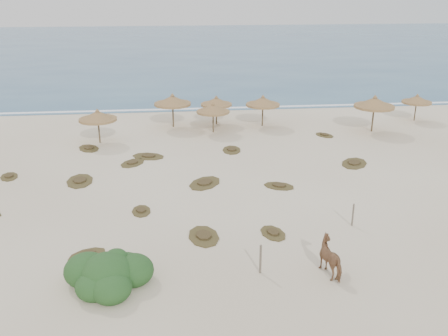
# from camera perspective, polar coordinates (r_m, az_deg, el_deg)

# --- Properties ---
(ground) EXTENTS (160.00, 160.00, 0.00)m
(ground) POSITION_cam_1_polar(r_m,az_deg,el_deg) (25.98, -4.14, -7.14)
(ground) COLOR beige
(ground) RESTS_ON ground
(ocean) EXTENTS (200.00, 100.00, 0.01)m
(ocean) POSITION_cam_1_polar(r_m,az_deg,el_deg) (98.74, -5.76, 13.51)
(ocean) COLOR navy
(ocean) RESTS_ON ground
(foam_line) EXTENTS (70.00, 0.60, 0.01)m
(foam_line) POSITION_cam_1_polar(r_m,az_deg,el_deg) (50.47, -5.22, 6.70)
(foam_line) COLOR white
(foam_line) RESTS_ON ground
(palapa_1) EXTENTS (3.84, 3.84, 2.79)m
(palapa_1) POSITION_cam_1_polar(r_m,az_deg,el_deg) (40.30, -14.24, 5.75)
(palapa_1) COLOR #4F3F28
(palapa_1) RESTS_ON ground
(palapa_2) EXTENTS (3.42, 3.42, 3.01)m
(palapa_2) POSITION_cam_1_polar(r_m,az_deg,el_deg) (43.73, -5.91, 7.65)
(palapa_2) COLOR #4F3F28
(palapa_2) RESTS_ON ground
(palapa_3) EXTENTS (3.01, 3.01, 2.61)m
(palapa_3) POSITION_cam_1_polar(r_m,az_deg,el_deg) (44.49, -0.88, 7.57)
(palapa_3) COLOR #4F3F28
(palapa_3) RESTS_ON ground
(palapa_4) EXTENTS (3.46, 3.46, 2.61)m
(palapa_4) POSITION_cam_1_polar(r_m,az_deg,el_deg) (41.99, -1.26, 6.77)
(palapa_4) COLOR #4F3F28
(palapa_4) RESTS_ON ground
(palapa_5) EXTENTS (3.71, 3.71, 2.80)m
(palapa_5) POSITION_cam_1_polar(r_m,az_deg,el_deg) (43.99, 4.47, 7.55)
(palapa_5) COLOR #4F3F28
(palapa_5) RESTS_ON ground
(palapa_6) EXTENTS (4.46, 4.46, 3.17)m
(palapa_6) POSITION_cam_1_polar(r_m,az_deg,el_deg) (43.99, 16.82, 7.12)
(palapa_6) COLOR #4F3F28
(palapa_6) RESTS_ON ground
(palapa_7) EXTENTS (3.53, 3.53, 2.51)m
(palapa_7) POSITION_cam_1_polar(r_m,az_deg,el_deg) (48.92, 21.18, 7.29)
(palapa_7) COLOR #4F3F28
(palapa_7) RESTS_ON ground
(horse) EXTENTS (1.35, 2.05, 1.59)m
(horse) POSITION_cam_1_polar(r_m,az_deg,el_deg) (22.52, 12.30, -9.99)
(horse) COLOR #9A6C46
(horse) RESTS_ON ground
(fence_post_near) EXTENTS (0.13, 0.13, 1.37)m
(fence_post_near) POSITION_cam_1_polar(r_m,az_deg,el_deg) (22.18, 4.20, -10.34)
(fence_post_near) COLOR #635A4A
(fence_post_near) RESTS_ON ground
(fence_post_far) EXTENTS (0.11, 0.11, 1.26)m
(fence_post_far) POSITION_cam_1_polar(r_m,az_deg,el_deg) (26.97, 14.52, -5.21)
(fence_post_far) COLOR #635A4A
(fence_post_far) RESTS_ON ground
(bush) EXTENTS (3.80, 3.35, 1.70)m
(bush) POSITION_cam_1_polar(r_m,az_deg,el_deg) (21.89, -13.12, -11.75)
(bush) COLOR #275524
(bush) RESTS_ON ground
(scrub_1) EXTENTS (1.84, 2.67, 0.16)m
(scrub_1) POSITION_cam_1_polar(r_m,az_deg,el_deg) (33.29, -16.16, -1.41)
(scrub_1) COLOR brown
(scrub_1) RESTS_ON ground
(scrub_2) EXTENTS (1.17, 1.68, 0.16)m
(scrub_2) POSITION_cam_1_polar(r_m,az_deg,el_deg) (28.29, -9.43, -4.84)
(scrub_2) COLOR brown
(scrub_2) RESTS_ON ground
(scrub_3) EXTENTS (2.87, 3.10, 0.16)m
(scrub_3) POSITION_cam_1_polar(r_m,az_deg,el_deg) (31.66, -2.21, -1.72)
(scrub_3) COLOR brown
(scrub_3) RESTS_ON ground
(scrub_4) EXTENTS (2.30, 2.01, 0.16)m
(scrub_4) POSITION_cam_1_polar(r_m,az_deg,el_deg) (31.40, 6.31, -2.03)
(scrub_4) COLOR brown
(scrub_4) RESTS_ON ground
(scrub_5) EXTENTS (2.80, 3.07, 0.16)m
(scrub_5) POSITION_cam_1_polar(r_m,az_deg,el_deg) (36.22, 14.66, 0.54)
(scrub_5) COLOR brown
(scrub_5) RESTS_ON ground
(scrub_6) EXTENTS (2.25, 2.57, 0.16)m
(scrub_6) POSITION_cam_1_polar(r_m,az_deg,el_deg) (39.59, -15.20, 2.20)
(scrub_6) COLOR brown
(scrub_6) RESTS_ON ground
(scrub_7) EXTENTS (1.57, 2.24, 0.16)m
(scrub_7) POSITION_cam_1_polar(r_m,az_deg,el_deg) (37.85, 0.88, 2.10)
(scrub_7) COLOR brown
(scrub_7) RESTS_ON ground
(scrub_8) EXTENTS (1.51, 1.93, 0.16)m
(scrub_8) POSITION_cam_1_polar(r_m,az_deg,el_deg) (35.59, -23.36, -0.90)
(scrub_8) COLOR brown
(scrub_8) RESTS_ON ground
(scrub_9) EXTENTS (1.82, 2.53, 0.16)m
(scrub_9) POSITION_cam_1_polar(r_m,az_deg,el_deg) (25.31, -2.34, -7.77)
(scrub_9) COLOR brown
(scrub_9) RESTS_ON ground
(scrub_10) EXTENTS (1.84, 2.05, 0.16)m
(scrub_10) POSITION_cam_1_polar(r_m,az_deg,el_deg) (42.36, 11.41, 3.72)
(scrub_10) COLOR brown
(scrub_10) RESTS_ON ground
(scrub_11) EXTENTS (2.17, 1.94, 0.16)m
(scrub_11) POSITION_cam_1_polar(r_m,az_deg,el_deg) (24.54, -15.36, -9.55)
(scrub_11) COLOR brown
(scrub_11) RESTS_ON ground
(scrub_12) EXTENTS (1.57, 2.02, 0.16)m
(scrub_12) POSITION_cam_1_polar(r_m,az_deg,el_deg) (25.70, 5.62, -7.39)
(scrub_12) COLOR brown
(scrub_12) RESTS_ON ground
(scrub_13) EXTENTS (2.28, 2.50, 0.16)m
(scrub_13) POSITION_cam_1_polar(r_m,az_deg,el_deg) (35.71, -10.41, 0.59)
(scrub_13) COLOR brown
(scrub_13) RESTS_ON ground
(scrub_14) EXTENTS (2.78, 2.30, 0.16)m
(scrub_14) POSITION_cam_1_polar(r_m,az_deg,el_deg) (36.88, -8.64, 1.35)
(scrub_14) COLOR brown
(scrub_14) RESTS_ON ground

